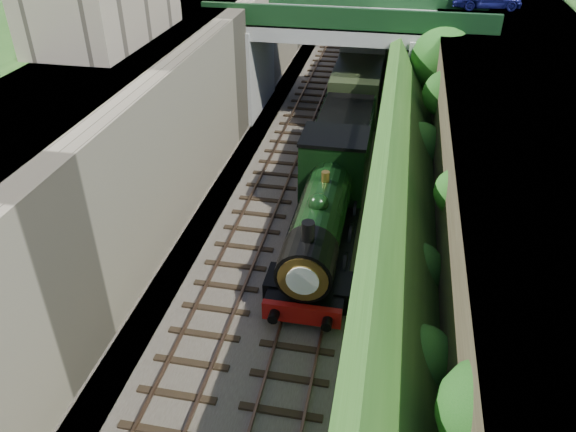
{
  "coord_description": "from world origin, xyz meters",
  "views": [
    {
      "loc": [
        3.51,
        -9.78,
        13.87
      ],
      "look_at": [
        0.0,
        7.86,
        2.42
      ],
      "focal_mm": 35.0,
      "sensor_mm": 36.0,
      "label": 1
    }
  ],
  "objects_px": {
    "locomotive": "(323,214)",
    "tender": "(344,143)",
    "road_bridge": "(356,53)",
    "tree": "(444,61)"
  },
  "relations": [
    {
      "from": "tree",
      "to": "tender",
      "type": "xyz_separation_m",
      "value": [
        -4.71,
        -4.97,
        -3.03
      ]
    },
    {
      "from": "tree",
      "to": "locomotive",
      "type": "relative_size",
      "value": 0.65
    },
    {
      "from": "road_bridge",
      "to": "tender",
      "type": "bearing_deg",
      "value": -88.05
    },
    {
      "from": "locomotive",
      "to": "tender",
      "type": "distance_m",
      "value": 7.37
    },
    {
      "from": "locomotive",
      "to": "tender",
      "type": "bearing_deg",
      "value": 90.0
    },
    {
      "from": "tree",
      "to": "locomotive",
      "type": "bearing_deg",
      "value": -110.91
    },
    {
      "from": "road_bridge",
      "to": "tree",
      "type": "relative_size",
      "value": 2.42
    },
    {
      "from": "road_bridge",
      "to": "locomotive",
      "type": "height_order",
      "value": "road_bridge"
    },
    {
      "from": "tree",
      "to": "locomotive",
      "type": "distance_m",
      "value": 13.49
    },
    {
      "from": "road_bridge",
      "to": "tender",
      "type": "xyz_separation_m",
      "value": [
        0.26,
        -7.52,
        -2.46
      ]
    }
  ]
}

